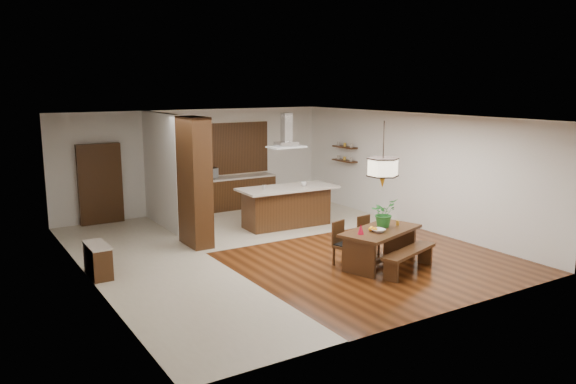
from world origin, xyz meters
TOP-DOWN VIEW (x-y plane):
  - room_shell at (0.00, 0.00)m, footprint 9.00×9.04m
  - tile_hallway at (-2.75, 0.00)m, footprint 2.50×9.00m
  - tile_kitchen at (1.25, 2.50)m, footprint 5.50×4.00m
  - soffit_band at (0.00, 0.00)m, footprint 8.00×9.00m
  - partition_pier at (-1.40, 1.20)m, footprint 0.45×1.00m
  - partition_stub at (-1.40, 3.30)m, footprint 0.18×2.40m
  - hallway_console at (-3.81, 0.20)m, footprint 0.37×0.88m
  - hallway_doorway at (-2.70, 4.40)m, footprint 1.10×0.20m
  - rear_counter at (1.00, 4.20)m, footprint 2.60×0.62m
  - kitchen_window at (1.00, 4.46)m, footprint 2.60×0.08m
  - shelf_lower at (3.87, 2.60)m, footprint 0.26×0.90m
  - shelf_upper at (3.87, 2.60)m, footprint 0.26×0.90m
  - dining_table at (1.17, -2.11)m, footprint 1.98×1.40m
  - dining_bench at (1.36, -2.72)m, footprint 1.60×0.81m
  - dining_chair_left at (0.57, -1.73)m, footprint 0.49×0.49m
  - dining_chair_right at (1.42, -1.45)m, footprint 0.41×0.41m
  - pendant_lantern at (1.17, -2.11)m, footprint 0.64×0.64m
  - foliage_plant at (1.35, -1.97)m, footprint 0.61×0.57m
  - fruit_bowl at (0.98, -2.24)m, footprint 0.27×0.27m
  - napkin_cone at (0.60, -2.18)m, footprint 0.13×0.13m
  - gold_ornament at (1.69, -2.02)m, footprint 0.08×0.08m
  - kitchen_island at (1.24, 1.58)m, footprint 2.54×1.18m
  - range_hood at (1.24, 1.59)m, footprint 0.90×0.55m
  - island_cup at (1.68, 1.45)m, footprint 0.17×0.17m
  - microwave at (0.23, 4.22)m, footprint 0.65×0.56m

SIDE VIEW (x-z plane):
  - tile_hallway at x=-2.75m, z-range 0.00..0.01m
  - tile_kitchen at x=1.25m, z-range 0.00..0.01m
  - dining_bench at x=1.36m, z-range 0.00..0.44m
  - hallway_console at x=-3.81m, z-range 0.00..0.63m
  - dining_chair_right at x=1.42m, z-range 0.00..0.84m
  - dining_chair_left at x=0.57m, z-range 0.00..0.89m
  - rear_counter at x=1.00m, z-range 0.00..0.95m
  - kitchen_island at x=1.24m, z-range 0.01..1.05m
  - dining_table at x=1.17m, z-range 0.18..0.92m
  - fruit_bowl at x=0.98m, z-range 0.75..0.81m
  - gold_ornament at x=1.69m, z-range 0.75..0.84m
  - napkin_cone at x=0.60m, z-range 0.75..0.94m
  - foliage_plant at x=1.35m, z-range 0.75..1.32m
  - hallway_doorway at x=-2.70m, z-range 0.00..2.10m
  - island_cup at x=1.68m, z-range 1.03..1.14m
  - microwave at x=0.23m, z-range 0.95..1.25m
  - shelf_lower at x=3.87m, z-range 1.38..1.42m
  - partition_pier at x=-1.40m, z-range 0.00..2.90m
  - partition_stub at x=-1.40m, z-range 0.00..2.90m
  - kitchen_window at x=1.00m, z-range 1.00..2.50m
  - shelf_upper at x=3.87m, z-range 1.78..1.82m
  - room_shell at x=0.00m, z-range 0.60..3.52m
  - pendant_lantern at x=1.17m, z-range 1.59..2.90m
  - range_hood at x=1.24m, z-range 2.03..2.90m
  - soffit_band at x=0.00m, z-range 2.88..2.89m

